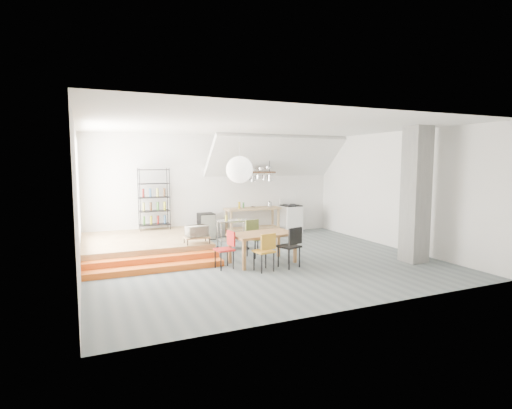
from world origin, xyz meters
name	(u,v)px	position (x,y,z in m)	size (l,w,h in m)	color
floor	(262,261)	(0.00, 0.00, 0.00)	(8.00, 8.00, 0.00)	slate
wall_back	(216,186)	(0.00, 3.50, 1.60)	(8.00, 0.04, 3.20)	silver
wall_left	(77,201)	(-4.00, 0.00, 1.60)	(0.04, 7.00, 3.20)	silver
wall_right	(393,190)	(4.00, 0.00, 1.60)	(0.04, 7.00, 3.20)	silver
ceiling	(262,126)	(0.00, 0.00, 3.20)	(8.00, 7.00, 0.02)	white
slope_ceiling	(276,156)	(1.80, 2.90, 2.55)	(4.40, 1.80, 0.15)	white
window_pane	(79,187)	(-3.98, 1.50, 1.80)	(0.02, 2.50, 2.20)	white
platform	(143,245)	(-2.50, 2.00, 0.20)	(3.00, 3.00, 0.40)	olive
step_lower	(156,268)	(-2.50, 0.05, 0.07)	(3.00, 0.35, 0.13)	orange
step_upper	(153,262)	(-2.50, 0.40, 0.13)	(3.00, 0.35, 0.27)	orange
concrete_column	(416,195)	(3.30, -1.50, 1.60)	(0.50, 0.50, 3.20)	slate
kitchen_counter	(253,216)	(1.10, 3.15, 0.63)	(1.80, 0.60, 0.91)	olive
stove	(291,218)	(2.50, 3.16, 0.48)	(0.60, 0.60, 1.18)	white
pot_rack	(256,175)	(1.13, 2.92, 1.98)	(1.20, 0.50, 1.43)	#41271A
wire_shelving	(154,198)	(-2.00, 3.20, 1.33)	(0.88, 0.38, 1.80)	black
microwave_shelf	(197,237)	(-1.40, 0.75, 0.55)	(0.60, 0.40, 0.16)	olive
paper_lantern	(239,170)	(-0.67, -0.26, 2.20)	(0.60, 0.60, 0.60)	white
dining_table	(263,236)	(-0.08, -0.20, 0.64)	(1.59, 1.01, 0.72)	brown
chair_mustard	(266,249)	(-0.33, -0.91, 0.51)	(0.44, 0.44, 0.85)	#C78922
chair_black	(291,244)	(0.34, -0.85, 0.55)	(0.53, 0.53, 0.92)	black
chair_olive	(255,235)	(0.03, 0.50, 0.55)	(0.50, 0.50, 0.92)	#5D6A32
chair_red	(227,246)	(-0.99, -0.30, 0.50)	(0.42, 0.42, 0.83)	#AC1B18
rolling_cart	(233,230)	(-0.20, 1.48, 0.52)	(0.85, 0.52, 0.81)	silver
mini_fridge	(206,226)	(-0.44, 3.20, 0.40)	(0.47, 0.47, 0.80)	black
microwave	(197,231)	(-1.40, 0.75, 0.70)	(0.49, 0.34, 0.27)	beige
bowl	(253,207)	(1.09, 3.10, 0.93)	(0.19, 0.19, 0.05)	silver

